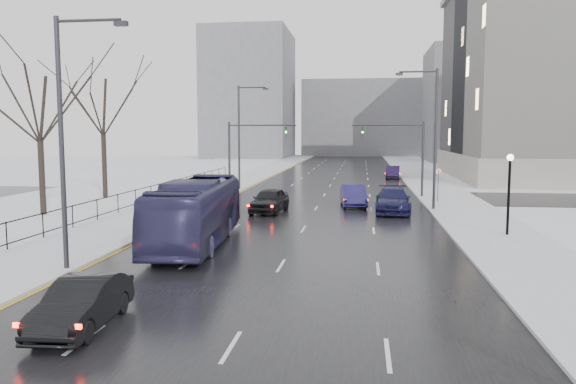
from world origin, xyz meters
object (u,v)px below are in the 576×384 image
at_px(sedan_left_near, 82,303).
at_px(sedan_right_near, 353,196).
at_px(mast_signal_right, 410,150).
at_px(tree_park_d, 44,216).
at_px(streetlight_r_mid, 432,132).
at_px(streetlight_l_far, 241,132).
at_px(bus, 197,212).
at_px(sedan_center_near, 269,200).
at_px(sedan_right_distant, 393,172).
at_px(tree_park_e, 106,199).
at_px(no_uturn_sign, 438,175).
at_px(streetlight_l_near, 66,131).
at_px(sedan_right_far, 393,200).
at_px(mast_signal_left, 241,149).
at_px(lamppost_r_mid, 509,182).

relative_size(sedan_left_near, sedan_right_near, 0.88).
bearing_deg(mast_signal_right, tree_park_d, -150.88).
distance_m(streetlight_r_mid, sedan_right_near, 7.42).
distance_m(tree_park_d, streetlight_l_far, 21.17).
relative_size(tree_park_d, bus, 1.08).
relative_size(sedan_left_near, sedan_center_near, 0.87).
distance_m(bus, sedan_center_near, 11.63).
xyz_separation_m(streetlight_l_far, sedan_right_distant, (15.17, 16.04, -4.82)).
height_order(mast_signal_right, sedan_center_near, mast_signal_right).
bearing_deg(sedan_center_near, sedan_right_near, 40.75).
bearing_deg(bus, sedan_left_near, -93.21).
xyz_separation_m(tree_park_e, no_uturn_sign, (27.40, 0.00, 2.30)).
distance_m(streetlight_l_near, streetlight_l_far, 32.00).
bearing_deg(streetlight_r_mid, no_uturn_sign, 75.52).
distance_m(no_uturn_sign, sedan_right_far, 6.72).
bearing_deg(tree_park_e, sedan_right_far, -12.85).
height_order(streetlight_l_far, mast_signal_left, streetlight_l_far).
distance_m(streetlight_r_mid, sedan_right_distant, 28.47).
bearing_deg(streetlight_l_near, mast_signal_left, 88.28).
relative_size(streetlight_l_near, sedan_right_near, 2.04).
relative_size(lamppost_r_mid, no_uturn_sign, 1.59).
height_order(streetlight_r_mid, sedan_left_near, streetlight_r_mid).
bearing_deg(sedan_right_near, streetlight_l_far, 129.86).
xyz_separation_m(mast_signal_left, sedan_right_distant, (14.32, 20.04, -3.31)).
height_order(mast_signal_left, sedan_right_distant, mast_signal_left).
bearing_deg(sedan_right_far, sedan_left_near, -109.52).
relative_size(streetlight_l_far, sedan_right_far, 1.71).
bearing_deg(sedan_right_near, sedan_left_near, -110.51).
height_order(tree_park_d, tree_park_e, tree_park_e).
xyz_separation_m(tree_park_e, streetlight_r_mid, (26.37, -4.00, 5.62)).
xyz_separation_m(lamppost_r_mid, mast_signal_left, (-18.33, 18.00, 1.16)).
height_order(mast_signal_left, sedan_right_far, mast_signal_left).
height_order(no_uturn_sign, sedan_right_far, no_uturn_sign).
height_order(mast_signal_right, mast_signal_left, same).
xyz_separation_m(mast_signal_left, sedan_left_near, (2.83, -34.15, -3.36)).
bearing_deg(no_uturn_sign, mast_signal_right, 115.11).
relative_size(bus, sedan_right_far, 1.98).
xyz_separation_m(mast_signal_left, sedan_center_near, (4.28, -10.56, -3.22)).
xyz_separation_m(lamppost_r_mid, sedan_left_near, (-15.50, -16.15, -2.20)).
bearing_deg(tree_park_e, streetlight_l_near, -67.31).
relative_size(bus, sedan_right_distant, 2.51).
xyz_separation_m(streetlight_l_near, sedan_right_far, (13.63, 18.60, -4.73)).
bearing_deg(streetlight_l_far, sedan_left_near, -84.51).
relative_size(tree_park_e, bus, 1.17).
height_order(tree_park_d, sedan_right_near, tree_park_d).
height_order(streetlight_l_far, sedan_right_far, streetlight_l_far).
relative_size(tree_park_d, sedan_right_distant, 2.71).
relative_size(sedan_left_near, sedan_right_far, 0.73).
distance_m(streetlight_r_mid, mast_signal_right, 8.18).
bearing_deg(bus, sedan_center_near, 76.67).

